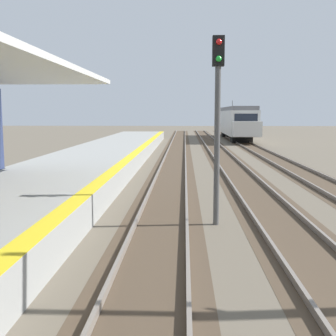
{
  "coord_description": "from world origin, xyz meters",
  "views": [
    {
      "loc": [
        2.54,
        3.3,
        3.14
      ],
      "look_at": [
        2.23,
        11.39,
        2.1
      ],
      "focal_mm": 45.85,
      "sensor_mm": 36.0,
      "label": 1
    }
  ],
  "objects": [
    {
      "name": "track_pair_middle",
      "position": [
        5.3,
        20.0,
        0.05
      ],
      "size": [
        2.34,
        120.0,
        0.16
      ],
      "color": "#4C3D2D",
      "rests_on": "ground"
    },
    {
      "name": "rail_signal_post",
      "position": [
        3.44,
        15.2,
        3.19
      ],
      "size": [
        0.32,
        0.34,
        5.2
      ],
      "color": "#4C4C4C",
      "rests_on": "ground"
    },
    {
      "name": "track_pair_nearest_platform",
      "position": [
        1.9,
        20.0,
        0.05
      ],
      "size": [
        2.34,
        120.0,
        0.16
      ],
      "color": "#4C3D2D",
      "rests_on": "ground"
    },
    {
      "name": "approaching_train",
      "position": [
        8.7,
        55.44,
        2.18
      ],
      "size": [
        2.93,
        19.6,
        4.76
      ],
      "color": "silver",
      "rests_on": "ground"
    },
    {
      "name": "station_platform",
      "position": [
        -2.5,
        16.0,
        0.45
      ],
      "size": [
        5.0,
        80.0,
        0.91
      ],
      "color": "#999993",
      "rests_on": "ground"
    }
  ]
}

